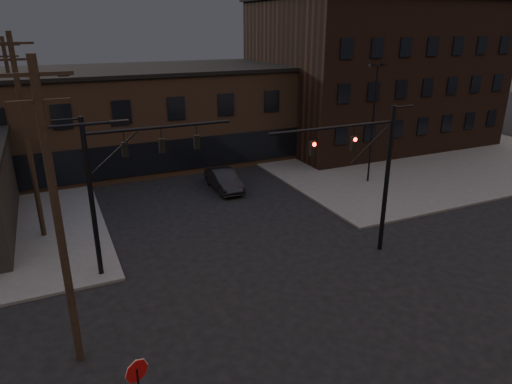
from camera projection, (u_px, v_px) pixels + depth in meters
The scene contains 15 objects.
ground at pixel (325, 324), 19.09m from camera, with size 140.00×140.00×0.00m, color black.
sidewalk_ne at pixel (390, 147), 46.46m from camera, with size 30.00×30.00×0.15m, color #474744.
building_row at pixel (160, 115), 41.59m from camera, with size 40.00×12.00×8.00m, color #4E3829.
building_right at pixel (371, 74), 47.48m from camera, with size 22.00×16.00×14.00m, color black.
traffic_signal_near at pixel (371, 167), 23.33m from camera, with size 7.12×0.24×8.00m.
traffic_signal_far at pixel (118, 177), 21.55m from camera, with size 7.12×0.24×8.00m.
stop_sign at pixel (138, 378), 13.62m from camera, with size 0.72×0.33×2.48m.
utility_pole_near at pixel (59, 215), 15.07m from camera, with size 3.70×0.28×11.00m.
utility_pole_mid at pixel (28, 135), 24.82m from camera, with size 3.70×0.28×11.50m.
utility_pole_far at pixel (15, 108), 34.75m from camera, with size 2.20×0.28×11.00m.
lot_light_a at pixel (374, 114), 34.23m from camera, with size 1.50×0.28×9.14m.
lot_light_b at pixel (392, 99), 40.85m from camera, with size 1.50×0.28×9.14m.
parked_car_lot_a at pixel (349, 152), 41.30m from camera, with size 1.87×4.65×1.59m, color black.
parked_car_lot_b at pixel (350, 142), 45.26m from camera, with size 1.83×4.49×1.30m, color silver.
car_crossing at pixel (224, 180), 34.38m from camera, with size 1.64×4.69×1.55m, color black.
Camera 1 is at (-9.32, -13.33, 11.78)m, focal length 32.00 mm.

